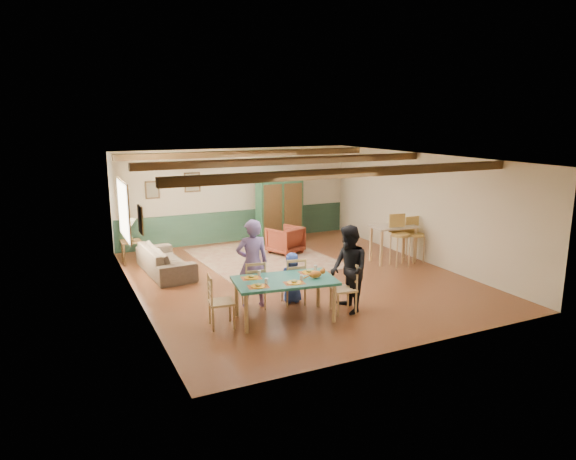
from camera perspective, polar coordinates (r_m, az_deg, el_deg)
name	(u,v)px	position (r m, az deg, el deg)	size (l,w,h in m)	color
floor	(297,278)	(11.68, 1.05, -5.33)	(8.00, 8.00, 0.00)	#592C19
wall_back	(237,195)	(14.98, -5.73, 3.87)	(7.00, 0.02, 2.70)	beige
wall_left	(135,235)	(10.31, -16.64, -0.49)	(0.02, 8.00, 2.70)	beige
wall_right	(423,208)	(13.25, 14.79, 2.40)	(0.02, 8.00, 2.70)	beige
ceiling	(298,158)	(11.16, 1.11, 8.00)	(7.00, 8.00, 0.02)	white
wainscot_back	(237,226)	(15.12, -5.64, 0.49)	(6.95, 0.03, 0.90)	#1E3828
ceiling_beam_front	(356,172)	(9.17, 7.53, 6.37)	(6.95, 0.16, 0.16)	black
ceiling_beam_mid	(290,161)	(11.52, 0.21, 7.69)	(6.95, 0.16, 0.16)	black
ceiling_beam_back	(248,154)	(13.91, -4.45, 8.46)	(6.95, 0.16, 0.16)	black
window_left	(123,210)	(11.93, -17.83, 2.12)	(0.06, 1.60, 1.30)	white
picture_left_wall	(141,220)	(9.65, -16.05, 1.12)	(0.04, 0.42, 0.52)	#7D765A
picture_back_a	(192,182)	(14.51, -10.59, 5.24)	(0.45, 0.04, 0.55)	#7D765A
picture_back_b	(152,190)	(14.30, -14.84, 4.33)	(0.38, 0.04, 0.48)	#7D765A
dining_table	(285,299)	(9.26, -0.37, -7.72)	(1.79, 0.99, 0.74)	#1E6154
dining_chair_far_left	(254,284)	(9.78, -3.85, -6.02)	(0.42, 0.44, 0.94)	tan
dining_chair_far_right	(293,280)	(9.99, 0.60, -5.60)	(0.42, 0.44, 0.94)	tan
dining_chair_end_left	(221,301)	(8.98, -7.41, -7.81)	(0.42, 0.44, 0.94)	tan
dining_chair_end_right	(343,288)	(9.61, 6.19, -6.41)	(0.42, 0.44, 0.94)	tan
person_man	(252,263)	(9.74, -3.99, -3.73)	(0.62, 0.41, 1.71)	#7B61A6
person_woman	(349,269)	(9.54, 6.78, -4.37)	(0.80, 0.62, 1.64)	black
person_child	(292,278)	(10.05, 0.46, -5.32)	(0.49, 0.32, 1.00)	#263F99
cat	(315,274)	(9.19, 3.07, -4.86)	(0.36, 0.14, 0.18)	orange
place_setting_near_left	(258,284)	(8.76, -3.33, -5.98)	(0.40, 0.30, 0.11)	#F3A620
place_setting_near_center	(294,280)	(8.93, 0.71, -5.60)	(0.40, 0.30, 0.11)	#F3A620
place_setting_far_left	(251,275)	(9.22, -4.09, -5.05)	(0.40, 0.30, 0.11)	#F3A620
place_setting_far_right	(309,270)	(9.51, 2.33, -4.46)	(0.40, 0.30, 0.11)	#F3A620
area_rug	(263,258)	(13.28, -2.79, -3.12)	(3.07, 3.65, 0.01)	tan
armoire	(279,208)	(14.74, -0.97, 2.42)	(1.42, 0.57, 2.00)	#153621
armchair	(285,240)	(13.66, -0.31, -1.12)	(0.77, 0.80, 0.73)	#47150E
sofa	(165,260)	(12.28, -13.49, -3.24)	(2.19, 0.86, 0.64)	#3E3226
end_table	(132,252)	(13.32, -17.00, -2.35)	(0.47, 0.47, 0.58)	black
table_lamp	(130,230)	(13.19, -17.15, -0.01)	(0.30, 0.30, 0.53)	#D4C389
counter_table	(393,244)	(13.11, 11.57, -1.50)	(1.11, 0.65, 0.93)	beige
bar_stool_left	(400,241)	(12.74, 12.36, -1.18)	(0.45, 0.49, 1.26)	tan
bar_stool_right	(416,240)	(13.18, 13.99, -1.08)	(0.40, 0.44, 1.13)	tan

